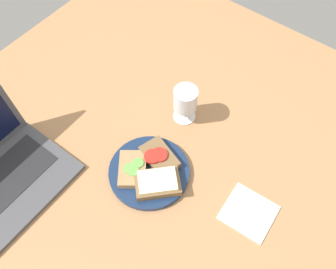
{
  "coord_description": "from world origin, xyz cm",
  "views": [
    {
      "loc": [
        -39.43,
        -32.18,
        96.41
      ],
      "look_at": [
        4.92,
        1.65,
        8.0
      ],
      "focal_mm": 40.0,
      "sensor_mm": 36.0,
      "label": 1
    }
  ],
  "objects_px": {
    "plate": "(150,172)",
    "sandwich_with_cucumber": "(133,169)",
    "sandwich_with_cheese": "(158,183)",
    "napkin": "(249,212)",
    "sandwich_with_tomato": "(159,157)",
    "wine_glass": "(185,101)"
  },
  "relations": [
    {
      "from": "plate",
      "to": "sandwich_with_cheese",
      "type": "height_order",
      "value": "sandwich_with_cheese"
    },
    {
      "from": "plate",
      "to": "napkin",
      "type": "xyz_separation_m",
      "value": [
        0.07,
        -0.28,
        -0.01
      ]
    },
    {
      "from": "wine_glass",
      "to": "napkin",
      "type": "distance_m",
      "value": 0.36
    },
    {
      "from": "sandwich_with_cheese",
      "to": "sandwich_with_cucumber",
      "type": "height_order",
      "value": "sandwich_with_cheese"
    },
    {
      "from": "wine_glass",
      "to": "plate",
      "type": "bearing_deg",
      "value": -169.78
    },
    {
      "from": "sandwich_with_tomato",
      "to": "sandwich_with_cucumber",
      "type": "height_order",
      "value": "sandwich_with_tomato"
    },
    {
      "from": "sandwich_with_tomato",
      "to": "napkin",
      "type": "height_order",
      "value": "sandwich_with_tomato"
    },
    {
      "from": "plate",
      "to": "sandwich_with_cucumber",
      "type": "relative_size",
      "value": 1.72
    },
    {
      "from": "plate",
      "to": "sandwich_with_cucumber",
      "type": "xyz_separation_m",
      "value": [
        -0.03,
        0.04,
        0.02
      ]
    },
    {
      "from": "sandwich_with_tomato",
      "to": "sandwich_with_cucumber",
      "type": "distance_m",
      "value": 0.08
    },
    {
      "from": "plate",
      "to": "sandwich_with_cheese",
      "type": "bearing_deg",
      "value": -114.54
    },
    {
      "from": "sandwich_with_cheese",
      "to": "wine_glass",
      "type": "relative_size",
      "value": 1.17
    },
    {
      "from": "plate",
      "to": "sandwich_with_tomato",
      "type": "xyz_separation_m",
      "value": [
        0.05,
        0.0,
        0.02
      ]
    },
    {
      "from": "sandwich_with_tomato",
      "to": "wine_glass",
      "type": "relative_size",
      "value": 1.04
    },
    {
      "from": "sandwich_with_cheese",
      "to": "plate",
      "type": "bearing_deg",
      "value": 65.46
    },
    {
      "from": "plate",
      "to": "sandwich_with_tomato",
      "type": "bearing_deg",
      "value": 6.23
    },
    {
      "from": "sandwich_with_cheese",
      "to": "sandwich_with_tomato",
      "type": "distance_m",
      "value": 0.08
    },
    {
      "from": "sandwich_with_tomato",
      "to": "napkin",
      "type": "xyz_separation_m",
      "value": [
        0.02,
        -0.28,
        -0.03
      ]
    },
    {
      "from": "sandwich_with_cucumber",
      "to": "napkin",
      "type": "distance_m",
      "value": 0.33
    },
    {
      "from": "sandwich_with_cheese",
      "to": "napkin",
      "type": "relative_size",
      "value": 1.11
    },
    {
      "from": "sandwich_with_tomato",
      "to": "wine_glass",
      "type": "bearing_deg",
      "value": 11.28
    },
    {
      "from": "napkin",
      "to": "plate",
      "type": "bearing_deg",
      "value": 103.85
    }
  ]
}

